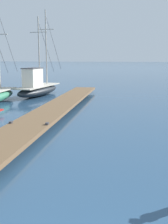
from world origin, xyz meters
The scene contains 2 objects.
floating_dock centered at (-5.25, 13.15, 0.36)m, with size 3.47×21.78×0.53m.
fishing_boat_1 centered at (-9.39, 20.25, 0.75)m, with size 2.14×8.32×7.25m.
Camera 1 is at (0.17, -1.90, 3.23)m, focal length 45.51 mm.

